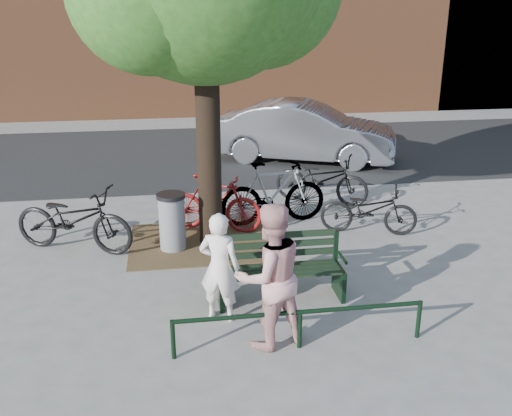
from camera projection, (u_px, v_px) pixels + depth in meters
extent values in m
plane|color=gray|center=(280.00, 299.00, 8.00)|extent=(90.00, 90.00, 0.00)
cube|color=brown|center=(200.00, 242.00, 9.91)|extent=(2.40, 2.00, 0.02)
cube|color=black|center=(223.00, 153.00, 15.92)|extent=(40.00, 7.00, 0.01)
cube|color=black|center=(220.00, 289.00, 7.81)|extent=(0.06, 0.52, 0.45)
cube|color=black|center=(218.00, 253.00, 7.87)|extent=(0.06, 0.06, 0.44)
cylinder|color=black|center=(220.00, 266.00, 7.58)|extent=(0.04, 0.36, 0.04)
cube|color=black|center=(339.00, 281.00, 8.05)|extent=(0.06, 0.52, 0.45)
cube|color=black|center=(336.00, 246.00, 8.11)|extent=(0.06, 0.06, 0.44)
cylinder|color=black|center=(342.00, 258.00, 7.82)|extent=(0.04, 0.36, 0.04)
cube|color=black|center=(281.00, 270.00, 7.85)|extent=(1.64, 0.46, 0.04)
cube|color=black|center=(278.00, 245.00, 7.97)|extent=(1.64, 0.03, 0.47)
cylinder|color=black|center=(173.00, 340.00, 6.59)|extent=(0.06, 0.06, 0.50)
cylinder|color=black|center=(300.00, 329.00, 6.80)|extent=(0.06, 0.06, 0.50)
cylinder|color=black|center=(419.00, 319.00, 7.01)|extent=(0.06, 0.06, 0.50)
cylinder|color=black|center=(300.00, 312.00, 6.72)|extent=(3.00, 0.06, 0.06)
cylinder|color=black|center=(208.00, 135.00, 9.30)|extent=(0.40, 0.40, 3.80)
imported|color=white|center=(220.00, 267.00, 7.29)|extent=(0.63, 0.54, 1.47)
imported|color=#CF908E|center=(270.00, 276.00, 6.67)|extent=(1.04, 0.91, 1.81)
cylinder|color=gray|center=(172.00, 224.00, 9.51)|extent=(0.44, 0.44, 0.92)
cylinder|color=black|center=(171.00, 196.00, 9.34)|extent=(0.48, 0.48, 0.07)
imported|color=black|center=(74.00, 219.00, 9.43)|extent=(2.23, 1.48, 1.11)
imported|color=#620E0E|center=(215.00, 203.00, 10.27)|extent=(1.82, 1.11, 1.06)
imported|color=black|center=(369.00, 210.00, 10.19)|extent=(1.81, 1.08, 0.90)
imported|color=gray|center=(273.00, 193.00, 10.60)|extent=(2.06, 0.78, 1.21)
imported|color=black|center=(322.00, 179.00, 11.75)|extent=(2.04, 1.55, 1.03)
imported|color=gray|center=(305.00, 132.00, 14.89)|extent=(4.96, 3.32, 1.55)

